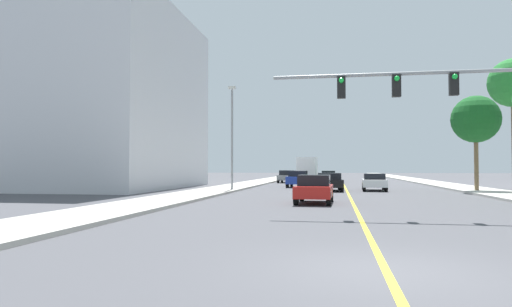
# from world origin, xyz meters

# --- Properties ---
(ground) EXTENTS (192.00, 192.00, 0.00)m
(ground) POSITION_xyz_m (0.00, 42.00, 0.00)
(ground) COLOR #47474C
(sidewalk_left) EXTENTS (3.39, 168.00, 0.15)m
(sidewalk_left) POSITION_xyz_m (-9.69, 42.00, 0.07)
(sidewalk_left) COLOR #B2ADA3
(sidewalk_left) RESTS_ON ground
(sidewalk_right) EXTENTS (3.39, 168.00, 0.15)m
(sidewalk_right) POSITION_xyz_m (9.69, 42.00, 0.07)
(sidewalk_right) COLOR beige
(sidewalk_right) RESTS_ON ground
(lane_marking_center) EXTENTS (0.16, 144.00, 0.01)m
(lane_marking_center) POSITION_xyz_m (0.00, 42.00, 0.00)
(lane_marking_center) COLOR yellow
(lane_marking_center) RESTS_ON ground
(building_left_near) EXTENTS (14.39, 18.39, 15.33)m
(building_left_near) POSITION_xyz_m (-21.23, 28.44, 7.67)
(building_left_near) COLOR silver
(building_left_near) RESTS_ON ground
(traffic_signal_mast) EXTENTS (11.73, 0.36, 5.75)m
(traffic_signal_mast) POSITION_xyz_m (4.22, 9.33, 4.42)
(traffic_signal_mast) COLOR gray
(traffic_signal_mast) RESTS_ON sidewalk_right
(street_lamp) EXTENTS (0.56, 0.28, 7.76)m
(street_lamp) POSITION_xyz_m (-8.49, 24.87, 4.45)
(street_lamp) COLOR gray
(street_lamp) RESTS_ON sidewalk_left
(palm_far) EXTENTS (3.43, 3.43, 6.87)m
(palm_far) POSITION_xyz_m (9.23, 26.83, 5.27)
(palm_far) COLOR brown
(palm_far) RESTS_ON sidewalk_right
(car_white) EXTENTS (1.94, 4.27, 1.32)m
(car_white) POSITION_xyz_m (2.09, 27.72, 0.69)
(car_white) COLOR white
(car_white) RESTS_ON ground
(car_black) EXTENTS (2.14, 4.47, 1.37)m
(car_black) POSITION_xyz_m (-1.32, 26.68, 0.71)
(car_black) COLOR black
(car_black) RESTS_ON ground
(car_green) EXTENTS (1.93, 4.20, 1.36)m
(car_green) POSITION_xyz_m (-1.67, 49.13, 0.73)
(car_green) COLOR #196638
(car_green) RESTS_ON ground
(car_gray) EXTENTS (2.06, 4.32, 1.44)m
(car_gray) POSITION_xyz_m (-6.36, 44.52, 0.74)
(car_gray) COLOR slate
(car_gray) RESTS_ON ground
(car_red) EXTENTS (1.85, 3.86, 1.42)m
(car_red) POSITION_xyz_m (-1.90, 14.61, 0.73)
(car_red) COLOR red
(car_red) RESTS_ON ground
(car_blue) EXTENTS (1.89, 4.10, 1.48)m
(car_blue) POSITION_xyz_m (-4.19, 32.81, 0.76)
(car_blue) COLOR #1E389E
(car_blue) RESTS_ON ground
(delivery_truck) EXTENTS (2.48, 7.68, 3.08)m
(delivery_truck) POSITION_xyz_m (-4.46, 52.14, 1.64)
(delivery_truck) COLOR silver
(delivery_truck) RESTS_ON ground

